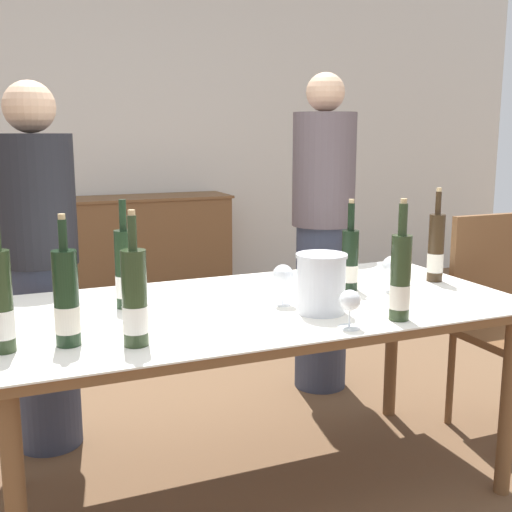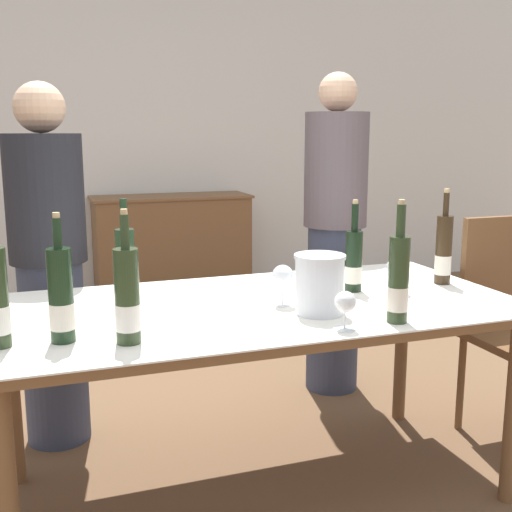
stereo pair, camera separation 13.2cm
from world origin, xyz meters
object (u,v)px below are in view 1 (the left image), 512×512
object	(u,v)px
wine_bottle_0	(125,271)
wine_bottle_3	(436,249)
sideboard_cabinet	(152,251)
wine_bottle_2	(66,301)
ice_bucket	(321,282)
wine_bottle_1	(1,304)
wine_bottle_5	(350,260)
wine_bottle_6	(135,300)
dining_table	(256,321)
wine_bottle_4	(400,279)
wine_glass_0	(350,303)
person_host	(40,271)
wine_glass_1	(393,267)
chair_right_end	(500,310)
person_guest_left	(323,235)
wine_glass_2	(283,276)

from	to	relation	value
wine_bottle_0	wine_bottle_3	size ratio (longest dim) A/B	0.99
sideboard_cabinet	wine_bottle_2	distance (m)	3.25
ice_bucket	wine_bottle_2	distance (m)	0.86
wine_bottle_1	wine_bottle_2	bearing A→B (deg)	-3.62
wine_bottle_3	wine_bottle_5	distance (m)	0.41
sideboard_cabinet	wine_bottle_6	size ratio (longest dim) A/B	3.07
dining_table	wine_bottle_3	distance (m)	0.87
wine_bottle_4	wine_glass_0	world-z (taller)	wine_bottle_4
wine_bottle_2	person_host	size ratio (longest dim) A/B	0.25
wine_bottle_0	wine_bottle_4	bearing A→B (deg)	-31.94
sideboard_cabinet	wine_glass_1	size ratio (longest dim) A/B	8.67
ice_bucket	wine_bottle_3	xyz separation A→B (m)	(0.68, 0.24, 0.03)
dining_table	person_host	xyz separation A→B (m)	(-0.70, 0.72, 0.11)
chair_right_end	sideboard_cabinet	bearing A→B (deg)	109.58
ice_bucket	wine_bottle_2	bearing A→B (deg)	-178.72
chair_right_end	wine_bottle_0	bearing A→B (deg)	178.59
wine_bottle_4	person_host	xyz separation A→B (m)	(-1.07, 1.09, -0.10)
wine_glass_1	chair_right_end	bearing A→B (deg)	10.51
wine_bottle_2	wine_glass_0	world-z (taller)	wine_bottle_2
wine_bottle_6	person_guest_left	xyz separation A→B (m)	(1.25, 1.14, -0.05)
wine_glass_2	chair_right_end	bearing A→B (deg)	7.14
wine_bottle_0	person_host	bearing A→B (deg)	113.26
wine_glass_0	wine_glass_1	bearing A→B (deg)	41.08
dining_table	wine_glass_0	bearing A→B (deg)	-67.61
wine_bottle_4	wine_bottle_5	world-z (taller)	wine_bottle_4
ice_bucket	wine_glass_0	world-z (taller)	ice_bucket
wine_bottle_2	wine_glass_1	xyz separation A→B (m)	(1.27, 0.18, -0.04)
wine_glass_1	wine_glass_2	bearing A→B (deg)	-177.73
wine_bottle_1	wine_bottle_5	bearing A→B (deg)	11.09
wine_bottle_5	dining_table	bearing A→B (deg)	-172.95
chair_right_end	wine_bottle_6	bearing A→B (deg)	-167.80
wine_glass_2	person_guest_left	xyz separation A→B (m)	(0.66, 0.90, -0.02)
wine_bottle_3	wine_bottle_4	distance (m)	0.63
sideboard_cabinet	ice_bucket	size ratio (longest dim) A/B	5.94
wine_glass_2	person_host	distance (m)	1.11
wine_bottle_1	person_guest_left	distance (m)	1.93
wine_bottle_6	wine_glass_1	bearing A→B (deg)	13.27
wine_bottle_1	wine_glass_1	distance (m)	1.46
wine_bottle_2	person_guest_left	distance (m)	1.79
sideboard_cabinet	wine_bottle_4	size ratio (longest dim) A/B	3.03
wine_bottle_1	sideboard_cabinet	bearing A→B (deg)	69.07
ice_bucket	chair_right_end	distance (m)	1.18
wine_bottle_0	wine_glass_2	bearing A→B (deg)	-19.62
wine_bottle_5	wine_glass_2	xyz separation A→B (m)	(-0.35, -0.11, -0.01)
wine_bottle_4	chair_right_end	world-z (taller)	wine_bottle_4
wine_bottle_0	wine_glass_0	bearing A→B (deg)	-40.67
wine_bottle_1	wine_bottle_6	bearing A→B (deg)	-13.83
wine_bottle_5	wine_glass_0	xyz separation A→B (m)	(-0.27, -0.45, -0.03)
wine_bottle_3	wine_bottle_4	world-z (taller)	wine_bottle_4
wine_bottle_5	person_host	distance (m)	1.32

